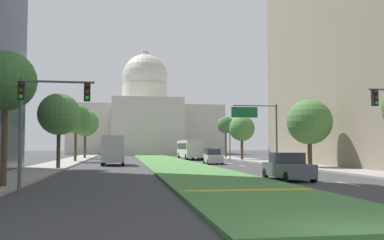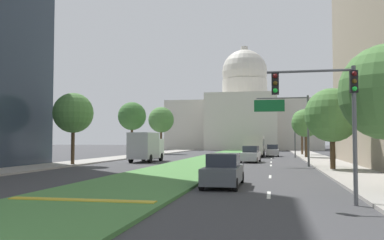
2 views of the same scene
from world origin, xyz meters
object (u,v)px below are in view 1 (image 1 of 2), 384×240
at_px(traffic_light_near_left, 41,109).
at_px(capitol_building, 145,122).
at_px(street_tree_right_mid, 309,122).
at_px(street_tree_left_distant, 85,123).
at_px(box_truck_delivery, 113,150).
at_px(street_tree_left_near, 6,82).
at_px(city_bus, 190,148).
at_px(sedan_distant, 205,154).
at_px(traffic_light_far_right, 230,138).
at_px(street_tree_right_distant, 226,125).
at_px(sedan_lead_stopped, 287,167).
at_px(street_tree_right_far, 242,129).
at_px(sedan_midblock, 213,157).
at_px(street_tree_left_mid, 59,114).
at_px(street_tree_left_far, 76,119).
at_px(overhead_guide_sign, 260,122).

bearing_deg(traffic_light_near_left, capitol_building, 84.15).
bearing_deg(capitol_building, street_tree_right_mid, -80.83).
xyz_separation_m(street_tree_left_distant, box_truck_delivery, (5.15, -24.76, -4.18)).
xyz_separation_m(street_tree_left_near, city_bus, (15.95, 42.54, -3.56)).
bearing_deg(box_truck_delivery, sedan_distant, 52.56).
bearing_deg(traffic_light_far_right, sedan_distant, 129.33).
distance_m(street_tree_right_distant, sedan_lead_stopped, 45.79).
bearing_deg(traffic_light_far_right, street_tree_right_far, -55.17).
xyz_separation_m(street_tree_right_mid, sedan_midblock, (-6.96, 10.87, -3.54)).
bearing_deg(box_truck_delivery, street_tree_left_mid, -120.21).
distance_m(traffic_light_near_left, sedan_midblock, 31.98).
distance_m(capitol_building, street_tree_left_far, 54.86).
distance_m(street_tree_left_near, street_tree_right_mid, 27.79).
relative_size(traffic_light_near_left, overhead_guide_sign, 0.80).
relative_size(street_tree_left_near, street_tree_right_far, 1.06).
height_order(street_tree_left_near, street_tree_right_far, street_tree_left_near).
distance_m(street_tree_left_near, sedan_distant, 46.97).
distance_m(traffic_light_far_right, street_tree_right_mid, 23.93).
bearing_deg(city_bus, capitol_building, 95.72).
bearing_deg(street_tree_left_mid, box_truck_delivery, 59.79).
bearing_deg(sedan_distant, traffic_light_far_right, -50.67).
bearing_deg(street_tree_left_near, sedan_midblock, 58.43).
bearing_deg(street_tree_left_near, street_tree_right_distant, 64.40).
xyz_separation_m(street_tree_left_far, sedan_lead_stopped, (16.23, -31.51, -4.82)).
distance_m(traffic_light_near_left, street_tree_left_mid, 19.54).
distance_m(overhead_guide_sign, street_tree_left_mid, 20.06).
bearing_deg(street_tree_left_distant, street_tree_right_distant, -4.27).
relative_size(street_tree_left_distant, box_truck_delivery, 1.27).
xyz_separation_m(capitol_building, box_truck_delivery, (-6.63, -63.07, -6.55)).
distance_m(street_tree_left_near, box_truck_delivery, 25.75).
distance_m(traffic_light_far_right, sedan_lead_stopped, 36.70).
bearing_deg(box_truck_delivery, capitol_building, 84.00).
distance_m(street_tree_right_mid, sedan_midblock, 13.39).
relative_size(street_tree_right_distant, sedan_distant, 1.70).
distance_m(street_tree_left_mid, city_bus, 30.13).
bearing_deg(overhead_guide_sign, street_tree_left_distant, 124.56).
bearing_deg(street_tree_right_far, sedan_distant, 127.87).
xyz_separation_m(street_tree_left_near, street_tree_right_distant, (23.02, 48.05, 0.26)).
bearing_deg(traffic_light_far_right, sedan_midblock, -112.39).
bearing_deg(sedan_lead_stopped, street_tree_left_near, -169.13).
distance_m(street_tree_left_distant, sedan_lead_stopped, 49.77).
relative_size(street_tree_left_distant, sedan_distant, 1.94).
height_order(street_tree_left_near, sedan_lead_stopped, street_tree_left_near).
relative_size(street_tree_left_mid, sedan_distant, 1.63).
height_order(street_tree_left_mid, street_tree_right_mid, street_tree_left_mid).
distance_m(street_tree_right_far, city_bus, 9.04).
bearing_deg(street_tree_right_mid, street_tree_right_far, 90.82).
relative_size(street_tree_right_mid, street_tree_right_distant, 0.92).
height_order(street_tree_left_near, street_tree_right_distant, street_tree_right_distant).
bearing_deg(street_tree_left_far, street_tree_right_far, 6.92).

